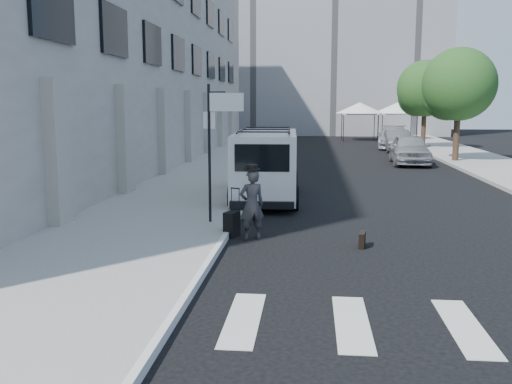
% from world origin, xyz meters
% --- Properties ---
extents(ground, '(120.00, 120.00, 0.00)m').
position_xyz_m(ground, '(0.00, 0.00, 0.00)').
color(ground, black).
rests_on(ground, ground).
extents(sidewalk_left, '(4.50, 48.00, 0.15)m').
position_xyz_m(sidewalk_left, '(-4.25, 16.00, 0.07)').
color(sidewalk_left, gray).
rests_on(sidewalk_left, ground).
extents(sidewalk_right, '(4.00, 56.00, 0.15)m').
position_xyz_m(sidewalk_right, '(9.00, 20.00, 0.07)').
color(sidewalk_right, gray).
rests_on(sidewalk_right, ground).
extents(building_left, '(10.00, 44.00, 12.00)m').
position_xyz_m(building_left, '(-11.50, 18.00, 6.00)').
color(building_left, gray).
rests_on(building_left, ground).
extents(building_far, '(22.00, 12.00, 25.00)m').
position_xyz_m(building_far, '(2.00, 50.00, 12.50)').
color(building_far, slate).
rests_on(building_far, ground).
extents(sign_pole, '(1.03, 0.07, 3.50)m').
position_xyz_m(sign_pole, '(-2.36, 3.20, 2.65)').
color(sign_pole, black).
rests_on(sign_pole, sidewalk_left).
extents(tree_near, '(3.80, 3.83, 6.03)m').
position_xyz_m(tree_near, '(7.50, 20.15, 3.97)').
color(tree_near, black).
rests_on(tree_near, ground).
extents(tree_far, '(3.80, 3.83, 6.03)m').
position_xyz_m(tree_far, '(7.50, 29.15, 3.97)').
color(tree_far, black).
rests_on(tree_far, ground).
extents(tent_left, '(4.00, 4.00, 3.20)m').
position_xyz_m(tent_left, '(4.00, 38.00, 2.71)').
color(tent_left, black).
rests_on(tent_left, ground).
extents(tent_right, '(4.00, 4.00, 3.20)m').
position_xyz_m(tent_right, '(7.20, 38.50, 2.71)').
color(tent_right, black).
rests_on(tent_right, ground).
extents(businessman, '(0.71, 0.62, 1.65)m').
position_xyz_m(businessman, '(-1.40, 2.00, 0.83)').
color(businessman, '#323234').
rests_on(businessman, ground).
extents(briefcase, '(0.20, 0.45, 0.34)m').
position_xyz_m(briefcase, '(1.13, 1.48, 0.17)').
color(briefcase, black).
rests_on(briefcase, ground).
extents(suitcase, '(0.39, 0.48, 1.17)m').
position_xyz_m(suitcase, '(-1.90, 2.20, 0.31)').
color(suitcase, black).
rests_on(suitcase, ground).
extents(cargo_van, '(2.27, 5.99, 2.24)m').
position_xyz_m(cargo_van, '(-1.51, 7.70, 1.16)').
color(cargo_van, white).
rests_on(cargo_van, ground).
extents(parked_car_a, '(2.13, 4.76, 1.59)m').
position_xyz_m(parked_car_a, '(5.08, 19.23, 0.79)').
color(parked_car_a, '#96979D').
rests_on(parked_car_a, ground).
extents(parked_car_b, '(1.67, 4.36, 1.42)m').
position_xyz_m(parked_car_b, '(5.57, 27.04, 0.71)').
color(parked_car_b, '#4E5055').
rests_on(parked_car_b, ground).
extents(parked_car_c, '(2.80, 5.58, 1.56)m').
position_xyz_m(parked_car_c, '(5.76, 29.88, 0.78)').
color(parked_car_c, '#979A9E').
rests_on(parked_car_c, ground).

